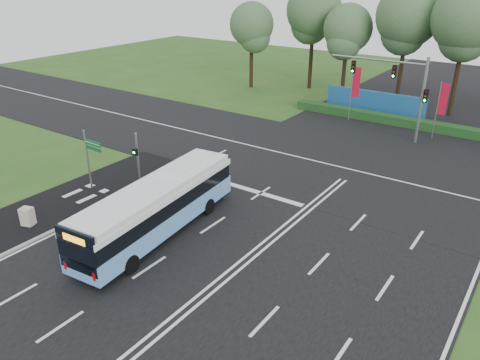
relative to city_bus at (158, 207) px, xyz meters
name	(u,v)px	position (x,y,z in m)	size (l,w,h in m)	color
ground	(262,244)	(5.15, 2.34, -1.63)	(120.00, 120.00, 0.00)	#26521B
road_main	(262,243)	(5.15, 2.34, -1.61)	(20.00, 120.00, 0.04)	black
road_cross	(352,170)	(5.15, 14.34, -1.61)	(120.00, 14.00, 0.05)	black
bike_path	(66,202)	(-7.35, -0.66, -1.60)	(5.00, 18.00, 0.06)	black
kerb_strip	(91,213)	(-4.95, -0.66, -1.57)	(0.25, 18.00, 0.12)	gray
city_bus	(158,207)	(0.00, 0.00, 0.00)	(3.45, 11.45, 3.24)	#5D95D9
pedestrian_signal	(137,159)	(-5.05, 3.41, 0.48)	(0.32, 0.43, 3.86)	gray
street_sign	(90,154)	(-7.37, 1.61, 0.92)	(1.58, 0.16, 4.05)	gray
utility_cabinet	(27,217)	(-6.70, -3.59, -1.08)	(0.66, 0.55, 1.10)	beige
banner_flag_left	(355,86)	(0.30, 25.73, 1.70)	(0.75, 0.19, 5.15)	gray
banner_flag_mid	(441,103)	(8.26, 24.77, 1.55)	(0.72, 0.09, 4.89)	gray
traffic_light_gantry	(401,84)	(5.35, 22.84, 3.03)	(8.41, 0.28, 7.00)	gray
hedge	(406,122)	(5.15, 26.84, -1.23)	(22.00, 1.20, 0.80)	#153C18
blue_hoarding	(375,102)	(1.15, 29.34, -0.53)	(10.00, 0.30, 2.20)	#1A538F
eucalyptus_row	(468,21)	(7.62, 33.15, 7.21)	(47.60, 10.34, 12.76)	black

